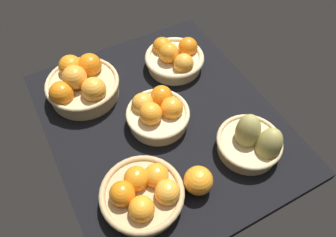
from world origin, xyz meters
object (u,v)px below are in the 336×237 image
at_px(basket_far_right, 81,84).
at_px(basket_center, 158,113).
at_px(basket_near_right, 175,58).
at_px(loose_orange_front_gap, 198,181).
at_px(basket_near_left_pears, 252,142).
at_px(basket_far_left, 143,193).

distance_m(basket_far_right, basket_center, 0.29).
distance_m(basket_near_right, loose_orange_front_gap, 0.50).
height_order(basket_far_right, basket_near_right, basket_far_right).
xyz_separation_m(basket_near_left_pears, basket_far_left, (0.01, 0.36, -0.00)).
height_order(basket_far_left, loose_orange_front_gap, basket_far_left).
xyz_separation_m(basket_near_left_pears, basket_near_right, (0.43, 0.03, -0.00)).
bearing_deg(basket_center, basket_far_left, 144.50).
height_order(basket_far_right, basket_center, basket_far_right).
distance_m(basket_far_right, loose_orange_front_gap, 0.52).
bearing_deg(basket_near_right, basket_far_right, 85.43).
bearing_deg(basket_far_right, basket_near_left_pears, -140.95).
bearing_deg(basket_near_right, loose_orange_front_gap, 158.59).
bearing_deg(basket_near_left_pears, loose_orange_front_gap, 98.57).
relative_size(basket_near_left_pears, basket_far_left, 0.86).
bearing_deg(loose_orange_front_gap, basket_near_left_pears, -81.43).
xyz_separation_m(basket_near_right, loose_orange_front_gap, (-0.46, 0.18, -0.00)).
bearing_deg(basket_far_left, basket_near_right, -38.16).
xyz_separation_m(basket_far_right, basket_far_left, (-0.45, -0.01, -0.01)).
bearing_deg(basket_far_right, basket_near_right, -94.57).
bearing_deg(basket_near_right, basket_near_left_pears, -176.59).
relative_size(basket_near_left_pears, basket_near_right, 0.92).
bearing_deg(basket_far_left, loose_orange_front_gap, -104.72).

